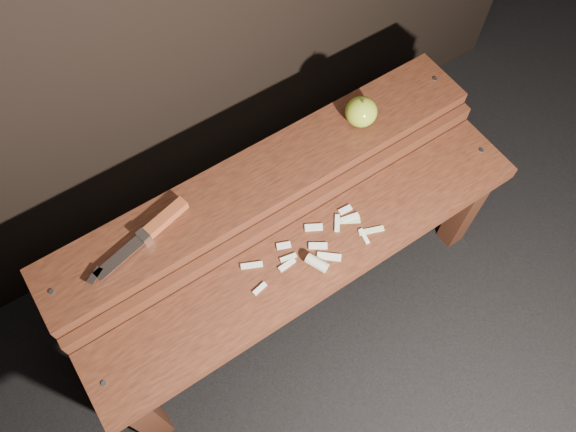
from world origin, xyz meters
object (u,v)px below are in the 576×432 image
bench_front_tier (314,269)px  bench_rear_tier (266,193)px  apple (361,112)px  knife (154,228)px

bench_front_tier → bench_rear_tier: bearing=90.0°
bench_front_tier → bench_rear_tier: 0.23m
bench_front_tier → apple: bearing=37.6°
knife → bench_front_tier: bearing=-39.2°
bench_front_tier → bench_rear_tier: bench_rear_tier is taller
apple → knife: size_ratio=0.31×
bench_front_tier → knife: size_ratio=4.21×
bench_front_tier → apple: 0.42m
bench_rear_tier → knife: size_ratio=4.21×
bench_rear_tier → apple: apple is taller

